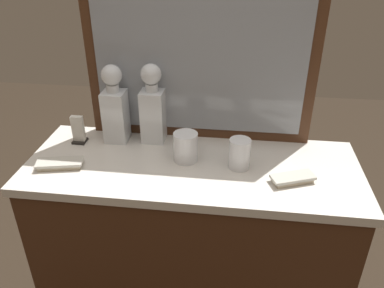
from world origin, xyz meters
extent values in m
cube|color=#472816|center=(0.00, 0.00, 0.45)|extent=(1.15, 0.45, 0.89)
cube|color=silver|center=(0.00, 0.00, 0.91)|extent=(1.18, 0.46, 0.03)
cube|color=#472816|center=(0.00, 0.22, 1.26)|extent=(0.85, 0.03, 0.67)
cube|color=gray|center=(0.00, 0.20, 1.26)|extent=(0.77, 0.01, 0.59)
cube|color=white|center=(-0.17, 0.16, 1.03)|extent=(0.09, 0.09, 0.20)
cube|color=#8C4C14|center=(-0.17, 0.16, 0.99)|extent=(0.07, 0.07, 0.13)
cylinder|color=white|center=(-0.17, 0.16, 1.14)|extent=(0.05, 0.05, 0.03)
sphere|color=white|center=(-0.17, 0.16, 1.19)|extent=(0.08, 0.08, 0.08)
cube|color=white|center=(-0.31, 0.14, 1.03)|extent=(0.09, 0.09, 0.20)
cube|color=#8C4C14|center=(-0.31, 0.14, 0.99)|extent=(0.07, 0.07, 0.13)
cylinder|color=white|center=(-0.31, 0.14, 1.14)|extent=(0.05, 0.05, 0.03)
sphere|color=white|center=(-0.31, 0.14, 1.19)|extent=(0.08, 0.08, 0.08)
cylinder|color=white|center=(0.17, 0.00, 0.98)|extent=(0.07, 0.07, 0.11)
cylinder|color=silver|center=(0.17, 0.00, 0.93)|extent=(0.07, 0.07, 0.01)
cylinder|color=white|center=(-0.03, 0.02, 0.98)|extent=(0.09, 0.09, 0.11)
cylinder|color=silver|center=(-0.03, 0.02, 0.93)|extent=(0.08, 0.08, 0.01)
cube|color=#B7A88C|center=(0.34, -0.07, 0.93)|extent=(0.14, 0.10, 0.01)
cube|color=beige|center=(0.34, -0.07, 0.94)|extent=(0.15, 0.11, 0.01)
cube|color=#B7A88C|center=(-0.46, -0.08, 0.93)|extent=(0.15, 0.09, 0.01)
cube|color=beige|center=(-0.46, -0.08, 0.94)|extent=(0.17, 0.10, 0.01)
cube|color=black|center=(-0.45, 0.10, 0.93)|extent=(0.05, 0.05, 0.01)
cube|color=white|center=(-0.45, 0.10, 0.98)|extent=(0.05, 0.02, 0.11)
camera|label=1|loc=(0.15, -1.15, 1.66)|focal=36.16mm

